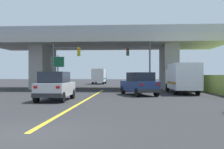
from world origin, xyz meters
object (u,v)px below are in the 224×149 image
Objects in this scene: suv_lead at (55,86)px; highway_sign at (58,65)px; box_truck at (182,78)px; semi_truck_distant at (99,76)px; traffic_signal_nearside at (142,59)px; suv_crossing at (139,84)px; traffic_signal_farside at (63,60)px.

highway_sign is at bearing 104.39° from suv_lead.
suv_lead is 0.58× the size of box_truck.
highway_sign is at bearing -97.18° from semi_truck_distant.
traffic_signal_nearside reaches higher than highway_sign.
suv_crossing is (6.04, 5.39, 0.00)m from suv_lead.
suv_lead is at bearing -158.14° from suv_crossing.
suv_lead is 0.63× the size of semi_truck_distant.
semi_truck_distant reaches higher than box_truck.
box_truck is 1.08× the size of semi_truck_distant.
suv_crossing is 0.94× the size of traffic_signal_farside.
traffic_signal_farside is 0.81× the size of semi_truck_distant.
traffic_signal_farside is (-8.34, 5.78, 2.50)m from suv_crossing.
suv_lead is 8.10m from suv_crossing.
traffic_signal_farside is (-12.60, 2.97, 1.98)m from box_truck.
traffic_signal_farside is at bearing -177.55° from traffic_signal_nearside.
suv_crossing is at bearing -40.63° from highway_sign.
traffic_signal_farside reaches higher than suv_lead.
suv_lead is at bearing -78.38° from traffic_signal_farside.
traffic_signal_nearside reaches higher than suv_crossing.
suv_lead is at bearing -88.66° from semi_truck_distant.
highway_sign reaches higher than box_truck.
traffic_signal_farside reaches higher than semi_truck_distant.
traffic_signal_nearside is 1.38× the size of highway_sign.
traffic_signal_farside is at bearing 166.73° from box_truck.
semi_truck_distant is (-6.85, 29.34, 0.56)m from suv_crossing.
box_truck is 28.77m from semi_truck_distant.
traffic_signal_nearside is at bearing 65.20° from suv_crossing.
suv_crossing is 1.25× the size of highway_sign.
traffic_signal_farside reaches higher than highway_sign.
traffic_signal_nearside is at bearing -11.31° from highway_sign.
suv_lead is 13.18m from box_truck.
traffic_signal_nearside is 1.04× the size of traffic_signal_farside.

